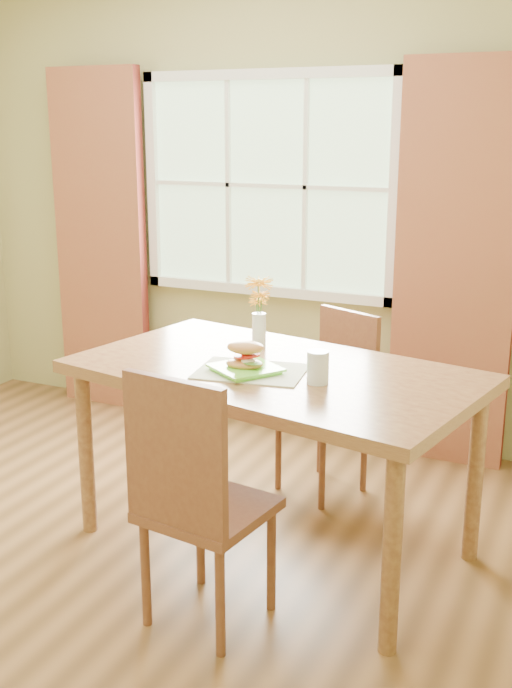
{
  "coord_description": "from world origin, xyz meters",
  "views": [
    {
      "loc": [
        1.96,
        -2.56,
        1.86
      ],
      "look_at": [
        0.59,
        0.43,
        0.95
      ],
      "focal_mm": 42.0,
      "sensor_mm": 36.0,
      "label": 1
    }
  ],
  "objects_px": {
    "croissant_sandwich": "(245,355)",
    "chair_far": "(333,394)",
    "dining_table": "(274,387)",
    "chair_near": "(194,493)",
    "water_glass": "(318,368)",
    "flower_vase": "(259,305)"
  },
  "relations": [
    {
      "from": "dining_table",
      "to": "water_glass",
      "type": "xyz_separation_m",
      "value": [
        0.24,
        -0.12,
        0.15
      ]
    },
    {
      "from": "croissant_sandwich",
      "to": "chair_far",
      "type": "bearing_deg",
      "value": 68.96
    },
    {
      "from": "chair_near",
      "to": "chair_far",
      "type": "bearing_deg",
      "value": 96.34
    },
    {
      "from": "dining_table",
      "to": "chair_far",
      "type": "xyz_separation_m",
      "value": [
        0.03,
        0.69,
        -0.24
      ]
    },
    {
      "from": "dining_table",
      "to": "chair_near",
      "type": "xyz_separation_m",
      "value": [
        -0.01,
        -0.71,
        -0.19
      ]
    },
    {
      "from": "chair_near",
      "to": "croissant_sandwich",
      "type": "distance_m",
      "value": 0.69
    },
    {
      "from": "flower_vase",
      "to": "water_glass",
      "type": "bearing_deg",
      "value": -41.91
    },
    {
      "from": "chair_near",
      "to": "water_glass",
      "type": "distance_m",
      "value": 0.73
    },
    {
      "from": "dining_table",
      "to": "chair_far",
      "type": "distance_m",
      "value": 0.74
    },
    {
      "from": "dining_table",
      "to": "chair_far",
      "type": "height_order",
      "value": "chair_far"
    },
    {
      "from": "croissant_sandwich",
      "to": "dining_table",
      "type": "bearing_deg",
      "value": 41.89
    },
    {
      "from": "chair_near",
      "to": "water_glass",
      "type": "relative_size",
      "value": 7.62
    },
    {
      "from": "dining_table",
      "to": "croissant_sandwich",
      "type": "bearing_deg",
      "value": -114.19
    },
    {
      "from": "dining_table",
      "to": "croissant_sandwich",
      "type": "xyz_separation_m",
      "value": [
        -0.08,
        -0.12,
        0.16
      ]
    },
    {
      "from": "chair_far",
      "to": "croissant_sandwich",
      "type": "xyz_separation_m",
      "value": [
        -0.12,
        -0.81,
        0.41
      ]
    },
    {
      "from": "chair_far",
      "to": "flower_vase",
      "type": "height_order",
      "value": "flower_vase"
    },
    {
      "from": "dining_table",
      "to": "croissant_sandwich",
      "type": "height_order",
      "value": "croissant_sandwich"
    },
    {
      "from": "chair_near",
      "to": "chair_far",
      "type": "distance_m",
      "value": 1.4
    },
    {
      "from": "flower_vase",
      "to": "chair_near",
      "type": "bearing_deg",
      "value": -79.3
    },
    {
      "from": "chair_far",
      "to": "water_glass",
      "type": "height_order",
      "value": "water_glass"
    },
    {
      "from": "dining_table",
      "to": "chair_far",
      "type": "bearing_deg",
      "value": 98.32
    },
    {
      "from": "croissant_sandwich",
      "to": "water_glass",
      "type": "height_order",
      "value": "croissant_sandwich"
    }
  ]
}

